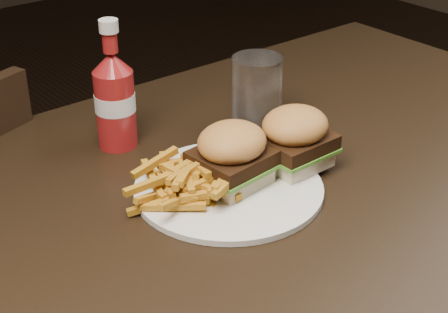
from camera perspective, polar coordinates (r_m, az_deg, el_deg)
dining_table at (r=1.00m, az=5.06°, el=-2.12°), size 1.20×0.80×0.04m
plate at (r=0.94m, az=0.38°, el=-2.64°), size 0.26×0.26×0.01m
sandwich_half_a at (r=0.94m, az=0.65°, el=-1.56°), size 0.09×0.09×0.02m
sandwich_half_b at (r=0.98m, az=5.79°, el=-0.06°), size 0.09×0.08×0.02m
fries_pile at (r=0.90m, az=-2.96°, el=-2.16°), size 0.15×0.15×0.05m
ketchup_bottle at (r=1.04m, az=-9.00°, el=3.91°), size 0.08×0.08×0.12m
tumbler at (r=1.09m, az=2.73°, el=5.14°), size 0.09×0.09×0.13m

